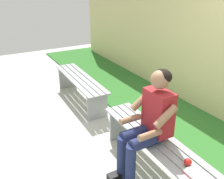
{
  "coord_description": "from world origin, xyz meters",
  "views": [
    {
      "loc": [
        -1.85,
        1.64,
        2.14
      ],
      "look_at": [
        0.77,
        0.15,
        0.81
      ],
      "focal_mm": 41.69,
      "sensor_mm": 36.0,
      "label": 1
    }
  ],
  "objects_px": {
    "bench_near": "(157,148)",
    "bench_far": "(80,84)",
    "apple": "(188,162)",
    "person_seated": "(149,121)"
  },
  "relations": [
    {
      "from": "bench_far",
      "to": "person_seated",
      "type": "xyz_separation_m",
      "value": [
        -2.15,
        0.1,
        0.35
      ]
    },
    {
      "from": "bench_far",
      "to": "bench_near",
      "type": "bearing_deg",
      "value": 180.0
    },
    {
      "from": "bench_near",
      "to": "bench_far",
      "type": "bearing_deg",
      "value": -0.0
    },
    {
      "from": "bench_far",
      "to": "apple",
      "type": "height_order",
      "value": "apple"
    },
    {
      "from": "apple",
      "to": "person_seated",
      "type": "bearing_deg",
      "value": 8.78
    },
    {
      "from": "bench_far",
      "to": "person_seated",
      "type": "distance_m",
      "value": 2.18
    },
    {
      "from": "bench_near",
      "to": "apple",
      "type": "height_order",
      "value": "apple"
    },
    {
      "from": "bench_near",
      "to": "bench_far",
      "type": "distance_m",
      "value": 2.2
    },
    {
      "from": "bench_near",
      "to": "bench_far",
      "type": "height_order",
      "value": "same"
    },
    {
      "from": "bench_near",
      "to": "apple",
      "type": "relative_size",
      "value": 25.23
    }
  ]
}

